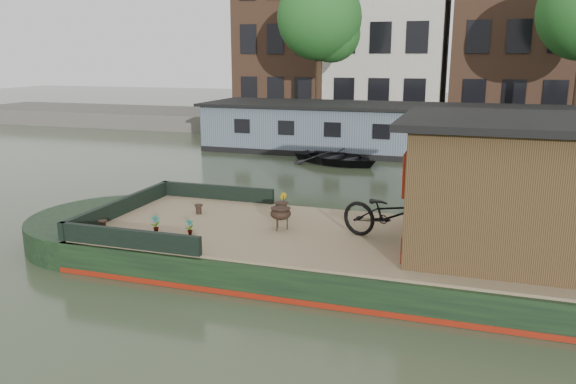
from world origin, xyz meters
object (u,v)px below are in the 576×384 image
(cabin, at_px, (515,186))
(potted_plant_a, at_px, (155,224))
(dinghy, at_px, (337,154))
(bicycle, at_px, (390,215))
(brazier_rear, at_px, (281,211))
(brazier_front, at_px, (281,219))

(cabin, relative_size, potted_plant_a, 11.42)
(dinghy, bearing_deg, bicycle, -139.81)
(potted_plant_a, xyz_separation_m, dinghy, (0.94, 11.88, -0.46))
(bicycle, relative_size, potted_plant_a, 5.81)
(dinghy, bearing_deg, brazier_rear, -151.49)
(brazier_rear, xyz_separation_m, dinghy, (-1.14, 10.18, -0.47))
(cabin, bearing_deg, potted_plant_a, -171.94)
(bicycle, bearing_deg, brazier_rear, 91.38)
(brazier_front, bearing_deg, dinghy, 97.22)
(cabin, bearing_deg, brazier_front, 179.76)
(brazier_front, distance_m, dinghy, 11.01)
(dinghy, bearing_deg, cabin, -130.21)
(bicycle, distance_m, potted_plant_a, 4.64)
(potted_plant_a, distance_m, dinghy, 11.92)
(potted_plant_a, bearing_deg, brazier_rear, 39.25)
(potted_plant_a, height_order, brazier_front, brazier_front)
(bicycle, height_order, dinghy, bicycle)
(brazier_front, distance_m, brazier_rear, 0.78)
(cabin, bearing_deg, dinghy, 117.68)
(brazier_front, relative_size, dinghy, 0.13)
(brazier_rear, bearing_deg, dinghy, 96.40)
(cabin, height_order, bicycle, cabin)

